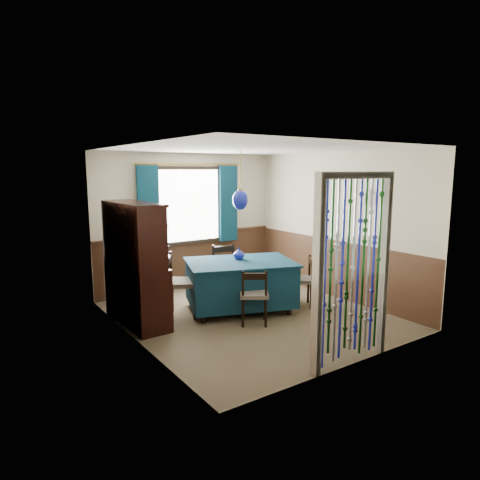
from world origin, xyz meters
TOP-DOWN VIEW (x-y plane):
  - floor at (0.00, 0.00)m, footprint 4.00×4.00m
  - ceiling at (0.00, 0.00)m, footprint 4.00×4.00m
  - wall_back at (0.00, 2.00)m, footprint 3.60×0.00m
  - wall_front at (0.00, -2.00)m, footprint 3.60×0.00m
  - wall_left at (-1.80, 0.00)m, footprint 0.00×4.00m
  - wall_right at (1.80, 0.00)m, footprint 0.00×4.00m
  - wainscot_back at (0.00, 1.99)m, footprint 3.60×0.00m
  - wainscot_front at (0.00, -1.99)m, footprint 3.60×0.00m
  - wainscot_left at (-1.79, 0.00)m, footprint 0.00×4.00m
  - wainscot_right at (1.79, 0.00)m, footprint 0.00×4.00m
  - window at (0.00, 1.95)m, footprint 1.32×0.12m
  - doorway at (0.00, -1.94)m, footprint 1.16×0.12m
  - dining_table at (0.01, 0.30)m, footprint 1.93×1.62m
  - chair_near at (-0.18, -0.33)m, footprint 0.55×0.54m
  - chair_far at (0.18, 0.96)m, footprint 0.53×0.51m
  - chair_left at (-0.87, 0.61)m, footprint 0.63×0.64m
  - chair_right at (0.96, -0.09)m, footprint 0.55×0.55m
  - sideboard at (-1.55, 0.68)m, footprint 0.52×1.36m
  - pendant_lamp at (0.01, 0.30)m, footprint 0.24×0.24m
  - vase_table at (0.07, 0.43)m, footprint 0.22×0.22m
  - bowl_shelf at (-1.49, 0.35)m, footprint 0.28×0.28m
  - vase_sideboard at (-1.49, 0.97)m, footprint 0.20×0.20m

SIDE VIEW (x-z plane):
  - floor at x=0.00m, z-range 0.00..0.00m
  - chair_near at x=-0.18m, z-range 0.03..0.84m
  - chair_right at x=0.96m, z-range 0.03..0.85m
  - dining_table at x=0.01m, z-range 0.06..0.85m
  - chair_far at x=0.18m, z-range 0.03..0.95m
  - wainscot_back at x=0.00m, z-range -1.30..2.30m
  - wainscot_front at x=0.00m, z-range -1.30..2.30m
  - wainscot_left at x=-1.79m, z-range -1.50..2.50m
  - wainscot_right at x=1.79m, z-range -1.50..2.50m
  - chair_left at x=-0.87m, z-range 0.03..0.98m
  - sideboard at x=-1.55m, z-range -0.27..1.48m
  - vase_table at x=0.07m, z-range 0.79..0.96m
  - vase_sideboard at x=-1.49m, z-range 0.88..1.06m
  - doorway at x=0.00m, z-range -0.04..2.14m
  - bowl_shelf at x=-1.49m, z-range 1.20..1.25m
  - wall_back at x=0.00m, z-range -0.55..3.05m
  - wall_front at x=0.00m, z-range -0.55..3.05m
  - wall_left at x=-1.80m, z-range -0.75..3.25m
  - wall_right at x=1.80m, z-range -0.75..3.25m
  - window at x=0.00m, z-range 0.84..2.26m
  - pendant_lamp at x=0.01m, z-range 1.30..2.20m
  - ceiling at x=0.00m, z-range 2.50..2.50m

